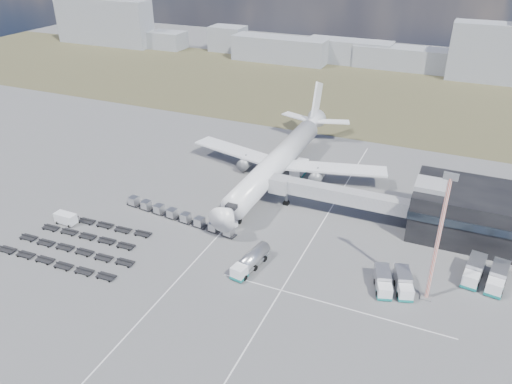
% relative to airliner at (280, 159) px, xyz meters
% --- Properties ---
extents(ground, '(420.00, 420.00, 0.00)m').
position_rel_airliner_xyz_m(ground, '(0.00, -32.38, -5.29)').
color(ground, '#565659').
rests_on(ground, ground).
extents(grass_strip, '(420.00, 90.00, 0.01)m').
position_rel_airliner_xyz_m(grass_strip, '(0.00, 77.62, -5.29)').
color(grass_strip, '#46442A').
rests_on(grass_strip, ground).
extents(lane_markings, '(47.12, 110.00, 0.01)m').
position_rel_airliner_xyz_m(lane_markings, '(9.77, -29.38, -5.29)').
color(lane_markings, silver).
rests_on(lane_markings, ground).
extents(terminal, '(30.40, 16.40, 11.00)m').
position_rel_airliner_xyz_m(terminal, '(47.77, -8.41, -0.04)').
color(terminal, black).
rests_on(terminal, ground).
extents(jet_bridge, '(30.30, 3.80, 7.05)m').
position_rel_airliner_xyz_m(jet_bridge, '(15.90, -11.95, -0.24)').
color(jet_bridge, '#939399').
rests_on(jet_bridge, ground).
extents(airliner, '(51.59, 64.53, 17.62)m').
position_rel_airliner_xyz_m(airliner, '(0.00, 0.00, 0.00)').
color(airliner, white).
rests_on(airliner, ground).
extents(skyline, '(315.50, 25.01, 25.16)m').
position_rel_airliner_xyz_m(skyline, '(1.01, 117.60, 3.74)').
color(skyline, gray).
rests_on(skyline, ground).
extents(fuel_tanker, '(4.00, 10.20, 3.21)m').
position_rel_airliner_xyz_m(fuel_tanker, '(8.52, -36.67, -3.69)').
color(fuel_tanker, white).
rests_on(fuel_tanker, ground).
extents(pushback_tug, '(4.09, 3.21, 1.59)m').
position_rel_airliner_xyz_m(pushback_tug, '(-1.59, -25.39, -4.50)').
color(pushback_tug, white).
rests_on(pushback_tug, ground).
extents(utility_van, '(4.70, 2.19, 2.46)m').
position_rel_airliner_xyz_m(utility_van, '(-33.58, -38.17, -4.06)').
color(utility_van, white).
rests_on(utility_van, ground).
extents(catering_truck, '(2.97, 6.93, 3.15)m').
position_rel_airliner_xyz_m(catering_truck, '(3.86, 3.49, -3.68)').
color(catering_truck, white).
rests_on(catering_truck, ground).
extents(service_trucks_near, '(7.84, 8.61, 2.87)m').
position_rel_airliner_xyz_m(service_trucks_near, '(33.56, -32.32, -3.73)').
color(service_trucks_near, white).
rests_on(service_trucks_near, ground).
extents(service_trucks_far, '(7.72, 8.83, 3.20)m').
position_rel_airliner_xyz_m(service_trucks_far, '(48.07, -23.86, -3.55)').
color(service_trucks_far, white).
rests_on(service_trucks_far, ground).
extents(uld_row, '(28.31, 4.87, 1.91)m').
position_rel_airliner_xyz_m(uld_row, '(-12.49, -27.35, -4.15)').
color(uld_row, black).
rests_on(uld_row, ground).
extents(baggage_dollies, '(27.80, 17.18, 0.83)m').
position_rel_airliner_xyz_m(baggage_dollies, '(-25.77, -43.49, -4.88)').
color(baggage_dollies, black).
rests_on(baggage_dollies, ground).
extents(floodlight_mast, '(2.22, 1.82, 23.55)m').
position_rel_airliner_xyz_m(floodlight_mast, '(39.26, -32.30, 6.51)').
color(floodlight_mast, red).
rests_on(floodlight_mast, ground).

